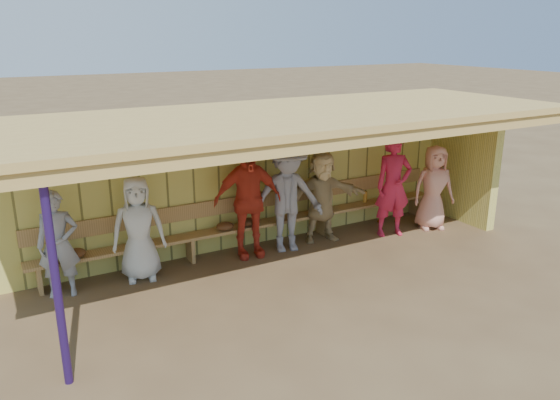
# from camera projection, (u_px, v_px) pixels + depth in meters

# --- Properties ---
(ground) EXTENTS (90.00, 90.00, 0.00)m
(ground) POSITION_uv_depth(u_px,v_px,m) (291.00, 268.00, 8.74)
(ground) COLOR brown
(ground) RESTS_ON ground
(player_a) EXTENTS (0.63, 0.48, 1.55)m
(player_a) POSITION_uv_depth(u_px,v_px,m) (58.00, 244.00, 7.64)
(player_a) COLOR gray
(player_a) RESTS_ON ground
(player_b) EXTENTS (0.88, 0.67, 1.61)m
(player_b) POSITION_uv_depth(u_px,v_px,m) (138.00, 229.00, 8.16)
(player_b) COLOR silver
(player_b) RESTS_ON ground
(player_d) EXTENTS (1.20, 0.64, 1.95)m
(player_d) POSITION_uv_depth(u_px,v_px,m) (248.00, 200.00, 8.97)
(player_d) COLOR red
(player_d) RESTS_ON ground
(player_e) EXTENTS (1.38, 1.00, 1.92)m
(player_e) POSITION_uv_depth(u_px,v_px,m) (287.00, 197.00, 9.21)
(player_e) COLOR gray
(player_e) RESTS_ON ground
(player_f) EXTENTS (1.60, 0.80, 1.66)m
(player_f) POSITION_uv_depth(u_px,v_px,m) (322.00, 196.00, 9.70)
(player_f) COLOR tan
(player_f) RESTS_ON ground
(player_g) EXTENTS (0.78, 0.62, 1.88)m
(player_g) POSITION_uv_depth(u_px,v_px,m) (393.00, 186.00, 9.93)
(player_g) COLOR #C01E3C
(player_g) RESTS_ON ground
(player_h) EXTENTS (0.92, 0.75, 1.62)m
(player_h) POSITION_uv_depth(u_px,v_px,m) (433.00, 188.00, 10.31)
(player_h) COLOR #DF967D
(player_h) RESTS_ON ground
(dugout_structure) EXTENTS (8.80, 3.20, 2.50)m
(dugout_structure) POSITION_uv_depth(u_px,v_px,m) (291.00, 154.00, 9.00)
(dugout_structure) COLOR #CDC257
(dugout_structure) RESTS_ON ground
(bench) EXTENTS (7.60, 0.34, 0.93)m
(bench) POSITION_uv_depth(u_px,v_px,m) (259.00, 217.00, 9.52)
(bench) COLOR #AF854B
(bench) RESTS_ON ground
(dugout_equipment) EXTENTS (6.91, 0.62, 0.80)m
(dugout_equipment) POSITION_uv_depth(u_px,v_px,m) (233.00, 227.00, 9.16)
(dugout_equipment) COLOR orange
(dugout_equipment) RESTS_ON ground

